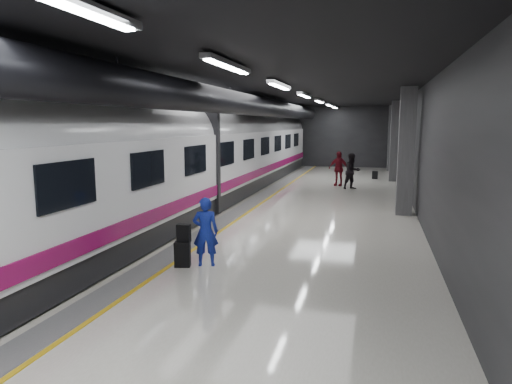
% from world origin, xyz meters
% --- Properties ---
extents(ground, '(40.00, 40.00, 0.00)m').
position_xyz_m(ground, '(0.00, 0.00, 0.00)').
color(ground, silver).
rests_on(ground, ground).
extents(platform_hall, '(10.02, 40.02, 4.51)m').
position_xyz_m(platform_hall, '(-0.29, 0.96, 3.54)').
color(platform_hall, black).
rests_on(platform_hall, ground).
extents(train, '(3.05, 38.00, 4.05)m').
position_xyz_m(train, '(-3.25, -0.00, 2.07)').
color(train, black).
rests_on(train, ground).
extents(traveler_main, '(0.66, 0.53, 1.59)m').
position_xyz_m(traveler_main, '(-0.16, -5.44, 0.80)').
color(traveler_main, '#1B24CD').
rests_on(traveler_main, ground).
extents(suitcase_main, '(0.40, 0.30, 0.58)m').
position_xyz_m(suitcase_main, '(-0.65, -5.66, 0.29)').
color(suitcase_main, black).
rests_on(suitcase_main, ground).
extents(shoulder_bag, '(0.31, 0.18, 0.40)m').
position_xyz_m(shoulder_bag, '(-0.62, -5.63, 0.78)').
color(shoulder_bag, black).
rests_on(shoulder_bag, suitcase_main).
extents(traveler_far_a, '(1.10, 1.05, 1.79)m').
position_xyz_m(traveler_far_a, '(2.41, 8.05, 0.89)').
color(traveler_far_a, black).
rests_on(traveler_far_a, ground).
extents(traveler_far_b, '(1.14, 0.71, 1.80)m').
position_xyz_m(traveler_far_b, '(1.64, 9.21, 0.90)').
color(traveler_far_b, maroon).
rests_on(traveler_far_b, ground).
extents(suitcase_far, '(0.34, 0.24, 0.47)m').
position_xyz_m(suitcase_far, '(3.51, 12.71, 0.23)').
color(suitcase_far, black).
rests_on(suitcase_far, ground).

